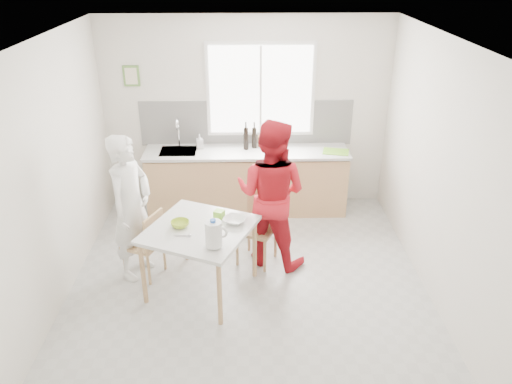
# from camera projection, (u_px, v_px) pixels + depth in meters

# --- Properties ---
(ground) EXTENTS (4.50, 4.50, 0.00)m
(ground) POSITION_uv_depth(u_px,v_px,m) (248.00, 290.00, 5.59)
(ground) COLOR #B7B7B2
(ground) RESTS_ON ground
(room_shell) EXTENTS (4.50, 4.50, 4.50)m
(room_shell) POSITION_uv_depth(u_px,v_px,m) (247.00, 154.00, 4.87)
(room_shell) COLOR silver
(room_shell) RESTS_ON ground
(window) EXTENTS (1.50, 0.06, 1.30)m
(window) POSITION_uv_depth(u_px,v_px,m) (261.00, 90.00, 6.85)
(window) COLOR white
(window) RESTS_ON room_shell
(backsplash) EXTENTS (3.00, 0.02, 0.65)m
(backsplash) POSITION_uv_depth(u_px,v_px,m) (246.00, 123.00, 7.06)
(backsplash) COLOR white
(backsplash) RESTS_ON room_shell
(picture_frame) EXTENTS (0.22, 0.03, 0.28)m
(picture_frame) POSITION_uv_depth(u_px,v_px,m) (131.00, 76.00, 6.73)
(picture_frame) COLOR #619142
(picture_frame) RESTS_ON room_shell
(kitchen_counter) EXTENTS (2.84, 0.64, 1.37)m
(kitchen_counter) POSITION_uv_depth(u_px,v_px,m) (247.00, 183.00, 7.16)
(kitchen_counter) COLOR tan
(kitchen_counter) RESTS_ON ground
(dining_table) EXTENTS (1.35, 1.35, 0.79)m
(dining_table) POSITION_uv_depth(u_px,v_px,m) (200.00, 235.00, 5.32)
(dining_table) COLOR silver
(dining_table) RESTS_ON ground
(chair_left) EXTENTS (0.50, 0.50, 0.82)m
(chair_left) POSITION_uv_depth(u_px,v_px,m) (147.00, 242.00, 5.67)
(chair_left) COLOR tan
(chair_left) RESTS_ON ground
(chair_far) EXTENTS (0.55, 0.55, 0.90)m
(chair_far) POSITION_uv_depth(u_px,v_px,m) (259.00, 223.00, 5.97)
(chair_far) COLOR tan
(chair_far) RESTS_ON ground
(person_white) EXTENTS (0.63, 0.74, 1.71)m
(person_white) POSITION_uv_depth(u_px,v_px,m) (131.00, 208.00, 5.55)
(person_white) COLOR white
(person_white) RESTS_ON ground
(person_red) EXTENTS (1.07, 0.97, 1.79)m
(person_red) POSITION_uv_depth(u_px,v_px,m) (271.00, 194.00, 5.77)
(person_red) COLOR red
(person_red) RESTS_ON ground
(bowl_green) EXTENTS (0.26, 0.26, 0.06)m
(bowl_green) POSITION_uv_depth(u_px,v_px,m) (180.00, 224.00, 5.30)
(bowl_green) COLOR #A3C22C
(bowl_green) RESTS_ON dining_table
(bowl_white) EXTENTS (0.31, 0.31, 0.06)m
(bowl_white) POSITION_uv_depth(u_px,v_px,m) (235.00, 220.00, 5.38)
(bowl_white) COLOR white
(bowl_white) RESTS_ON dining_table
(milk_jug) EXTENTS (0.23, 0.17, 0.29)m
(milk_jug) POSITION_uv_depth(u_px,v_px,m) (214.00, 234.00, 4.87)
(milk_jug) COLOR white
(milk_jug) RESTS_ON dining_table
(green_box) EXTENTS (0.13, 0.13, 0.09)m
(green_box) POSITION_uv_depth(u_px,v_px,m) (219.00, 214.00, 5.46)
(green_box) COLOR #83D831
(green_box) RESTS_ON dining_table
(spoon) EXTENTS (0.16, 0.02, 0.01)m
(spoon) POSITION_uv_depth(u_px,v_px,m) (182.00, 236.00, 5.13)
(spoon) COLOR #A5A5AA
(spoon) RESTS_ON dining_table
(cutting_board) EXTENTS (0.40, 0.32, 0.01)m
(cutting_board) POSITION_uv_depth(u_px,v_px,m) (336.00, 152.00, 6.88)
(cutting_board) COLOR #79C62D
(cutting_board) RESTS_ON kitchen_counter
(wine_bottle_a) EXTENTS (0.07, 0.07, 0.32)m
(wine_bottle_a) POSITION_uv_depth(u_px,v_px,m) (246.00, 138.00, 6.92)
(wine_bottle_a) COLOR black
(wine_bottle_a) RESTS_ON kitchen_counter
(wine_bottle_b) EXTENTS (0.07, 0.07, 0.30)m
(wine_bottle_b) POSITION_uv_depth(u_px,v_px,m) (254.00, 138.00, 6.97)
(wine_bottle_b) COLOR black
(wine_bottle_b) RESTS_ON kitchen_counter
(jar_amber) EXTENTS (0.06, 0.06, 0.16)m
(jar_amber) POSITION_uv_depth(u_px,v_px,m) (260.00, 141.00, 7.04)
(jar_amber) COLOR brown
(jar_amber) RESTS_ON kitchen_counter
(soap_bottle) EXTENTS (0.11, 0.11, 0.21)m
(soap_bottle) POSITION_uv_depth(u_px,v_px,m) (200.00, 141.00, 6.97)
(soap_bottle) COLOR #999999
(soap_bottle) RESTS_ON kitchen_counter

